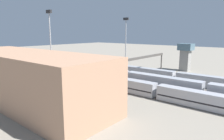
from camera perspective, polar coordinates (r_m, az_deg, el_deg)
name	(u,v)px	position (r m, az deg, el deg)	size (l,w,h in m)	color
ground_plane	(119,77)	(82.31, 1.96, -1.88)	(400.00, 400.00, 0.00)	gray
track_bed_0	(139,71)	(94.38, 7.54, -0.33)	(140.00, 2.80, 0.12)	#4C443D
track_bed_1	(133,73)	(90.26, 5.85, -0.79)	(140.00, 2.80, 0.12)	#4C443D
track_bed_2	(126,75)	(86.22, 4.00, -1.29)	(140.00, 2.80, 0.12)	#4C443D
track_bed_3	(119,77)	(82.29, 1.96, -1.84)	(140.00, 2.80, 0.12)	#4C443D
track_bed_4	(111,79)	(78.49, -0.27, -2.44)	(140.00, 2.80, 0.12)	#3D3833
track_bed_5	(102,81)	(74.82, -2.73, -3.09)	(140.00, 2.80, 0.12)	#4C443D
track_bed_6	(92,84)	(71.32, -5.44, -3.81)	(140.00, 2.80, 0.12)	#4C443D
train_on_track_2	(118,69)	(88.30, 1.80, 0.34)	(139.00, 3.00, 4.40)	#1E6B9E
train_on_track_5	(100,74)	(74.84, -3.24, -1.10)	(119.80, 3.06, 5.00)	#A8AAB2
train_on_track_6	(121,84)	(62.92, 2.56, -3.90)	(71.40, 3.06, 3.80)	#A8AAB2
light_mast_0	(126,36)	(100.04, 3.85, 9.41)	(2.80, 0.70, 24.38)	#9EA0A5
light_mast_1	(50,35)	(80.77, -16.81, 9.22)	(2.80, 0.70, 25.60)	#9EA0A5
signal_gantry	(140,60)	(75.51, 7.87, 2.81)	(0.70, 35.00, 8.80)	#4C4742
maintenance_shed	(26,77)	(56.61, -22.79, -1.81)	(51.87, 16.13, 12.69)	tan
control_tower	(186,55)	(100.08, 19.75, 3.97)	(6.00, 6.00, 12.48)	gray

